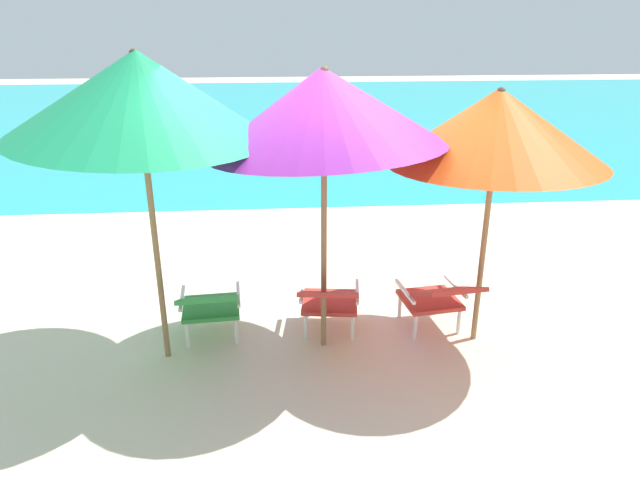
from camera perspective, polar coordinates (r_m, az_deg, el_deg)
name	(u,v)px	position (r m, az deg, el deg)	size (l,w,h in m)	color
ground_plane	(302,200)	(9.46, -1.77, 4.01)	(40.00, 40.00, 0.00)	beige
ocean_band	(288,115)	(17.82, -3.18, 12.33)	(40.00, 18.00, 0.01)	#28B2B7
lounge_chair_left	(210,304)	(5.31, -10.92, -6.32)	(0.60, 0.91, 0.68)	#338E3D
lounge_chair_center	(329,299)	(5.31, 0.93, -5.90)	(0.64, 0.94, 0.68)	red
lounge_chair_right	(438,296)	(5.46, 11.66, -5.53)	(0.65, 0.94, 0.68)	red
beach_umbrella_left	(139,95)	(4.64, -17.63, 13.64)	(2.77, 2.76, 2.66)	olive
beach_umbrella_center	(324,109)	(4.63, 0.42, 12.94)	(2.78, 2.78, 2.55)	olive
beach_umbrella_right	(497,127)	(4.98, 17.23, 10.73)	(2.38, 2.39, 2.34)	olive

